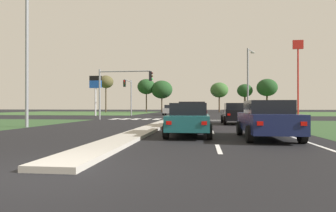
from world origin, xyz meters
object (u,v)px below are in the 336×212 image
car_teal_fifth (189,119)px  street_lamp_near (28,48)px  car_blue_sixth (181,109)px  fuel_price_totem (95,87)px  street_lamp_second (248,79)px  treeline_fifth (267,88)px  traffic_signal_near_left (120,84)px  pedestrian_at_median (183,108)px  treeline_second (146,87)px  car_navy_second (267,119)px  treeline_near (106,82)px  car_maroon_near (192,114)px  fastfood_pole_sign (298,61)px  treeline_third (162,90)px  treeline_fourth (219,90)px  treeline_sixth (245,91)px  car_silver_eighth (170,110)px  car_black_seventh (236,113)px  car_white_third (194,113)px  car_red_fourth (176,109)px  traffic_signal_far_left (129,91)px

car_teal_fifth → street_lamp_near: street_lamp_near is taller
car_blue_sixth → fuel_price_totem: (-10.54, -28.07, 3.52)m
street_lamp_second → treeline_fifth: bearing=74.9°
fuel_price_totem → traffic_signal_near_left: bearing=-58.9°
pedestrian_at_median → treeline_second: 25.00m
car_navy_second → treeline_near: treeline_near is taller
car_maroon_near → car_blue_sixth: car_maroon_near is taller
fuel_price_totem → treeline_fifth: 43.77m
traffic_signal_near_left → fastfood_pole_sign: bearing=44.8°
traffic_signal_near_left → treeline_third: treeline_third is taller
treeline_fourth → treeline_sixth: bearing=10.2°
treeline_fourth → car_navy_second: bearing=-91.3°
car_silver_eighth → fuel_price_totem: 12.08m
car_black_seventh → treeline_third: 47.71m
car_teal_fifth → fastfood_pole_sign: bearing=66.8°
car_white_third → car_red_fourth: size_ratio=0.95×
car_teal_fifth → car_blue_sixth: size_ratio=0.96×
street_lamp_second → treeline_third: 37.14m
fastfood_pole_sign → car_navy_second: bearing=-108.9°
car_teal_fifth → traffic_signal_far_left: (-10.00, 27.45, 2.87)m
treeline_sixth → traffic_signal_near_left: bearing=-113.1°
fastfood_pole_sign → treeline_third: bearing=151.5°
car_black_seventh → street_lamp_near: (-13.56, -5.31, 4.24)m
car_maroon_near → traffic_signal_far_left: (-9.97, 22.17, 2.80)m
car_maroon_near → car_red_fourth: (-4.74, 40.13, -0.05)m
car_teal_fifth → fastfood_pole_sign: 45.28m
car_navy_second → treeline_fifth: 60.99m
treeline_fourth → traffic_signal_near_left: bearing=-106.2°
car_red_fourth → car_silver_eighth: 12.74m
traffic_signal_near_left → fuel_price_totem: fuel_price_totem is taller
car_white_third → car_red_fourth: 33.37m
treeline_third → car_maroon_near: bearing=-79.6°
treeline_fourth → treeline_near: bearing=-170.7°
car_silver_eighth → car_white_third: bearing=102.4°
car_maroon_near → car_silver_eighth: bearing=99.5°
fastfood_pole_sign → treeline_fifth: fastfood_pole_sign is taller
car_red_fourth → treeline_third: (-4.40, 9.91, 4.68)m
car_silver_eighth → treeline_third: 23.56m
street_lamp_near → fuel_price_totem: street_lamp_near is taller
street_lamp_near → treeline_sixth: size_ratio=1.31×
car_red_fourth → street_lamp_near: size_ratio=0.50×
street_lamp_near → treeline_third: 51.20m
street_lamp_near → fuel_price_totem: (-4.64, 23.64, -0.75)m
car_silver_eighth → treeline_near: (-17.92, 21.13, 6.46)m
car_blue_sixth → treeline_fifth: bearing=-172.4°
car_navy_second → street_lamp_near: street_lamp_near is taller
car_blue_sixth → pedestrian_at_median: 23.00m
car_white_third → treeline_sixth: 48.49m
car_maroon_near → street_lamp_second: bearing=69.8°
treeline_fifth → car_teal_fifth: bearing=-105.2°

